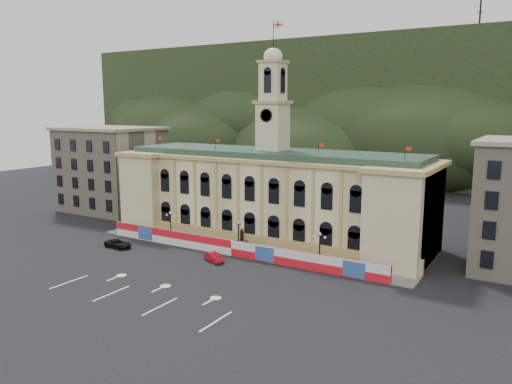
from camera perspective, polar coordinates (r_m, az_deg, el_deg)
The scene contains 13 objects.
ground at distance 67.44m, azimuth -10.02°, elevation -10.40°, with size 260.00×260.00×0.00m, color black.
lane_markings at distance 64.02m, azimuth -13.01°, elevation -11.62°, with size 26.00×10.00×0.02m, color white, non-canonical shape.
hill_ridge at distance 174.63m, azimuth 17.27°, elevation 8.12°, with size 230.00×80.00×64.00m.
city_hall at distance 87.39m, azimuth 1.76°, elevation -0.29°, with size 56.20×17.60×37.10m.
side_building_left at distance 116.46m, azimuth -16.21°, elevation 2.57°, with size 21.00×17.00×18.60m.
hoarding_fence at distance 78.40m, azimuth -2.75°, elevation -6.42°, with size 50.00×0.44×2.50m.
pavement at distance 80.91m, azimuth -1.71°, elevation -6.76°, with size 56.00×5.50×0.16m, color slate.
statue at distance 80.80m, azimuth -1.62°, elevation -5.97°, with size 1.40×1.40×3.72m.
lamp_left at distance 87.71m, azimuth -9.73°, elevation -3.58°, with size 1.96×0.44×5.15m.
lamp_center at distance 79.50m, azimuth -2.02°, elevation -4.82°, with size 1.96×0.44×5.15m.
lamp_right at distance 73.08m, azimuth 7.28°, elevation -6.21°, with size 1.96×0.44×5.15m.
red_sedan at distance 75.93m, azimuth -4.85°, elevation -7.44°, with size 4.31×2.95×1.34m, color #9D0B16.
black_suv at distance 85.97m, azimuth -15.49°, elevation -5.71°, with size 4.98×2.47×1.36m, color black.
Camera 1 is at (42.00, -47.49, 23.01)m, focal length 35.00 mm.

